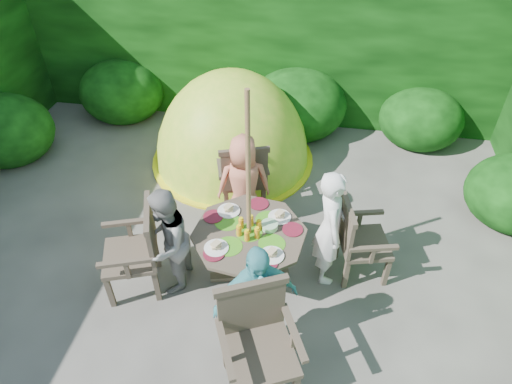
% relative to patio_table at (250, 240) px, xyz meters
% --- Properties ---
extents(ground, '(60.00, 60.00, 0.00)m').
position_rel_patio_table_xyz_m(ground, '(-0.41, -0.34, -0.56)').
color(ground, '#4A4842').
rests_on(ground, ground).
extents(hedge_enclosure, '(9.00, 9.00, 2.50)m').
position_rel_patio_table_xyz_m(hedge_enclosure, '(-0.41, 1.00, 0.69)').
color(hedge_enclosure, black).
rests_on(hedge_enclosure, ground).
extents(patio_table, '(1.40, 1.40, 0.80)m').
position_rel_patio_table_xyz_m(patio_table, '(0.00, 0.00, 0.00)').
color(patio_table, '#3B3126').
rests_on(patio_table, ground).
extents(parasol_pole, '(0.05, 0.05, 2.20)m').
position_rel_patio_table_xyz_m(parasol_pole, '(-0.00, -0.00, 0.54)').
color(parasol_pole, brown).
rests_on(parasol_pole, ground).
extents(garden_chair_right, '(0.60, 0.65, 0.91)m').
position_rel_patio_table_xyz_m(garden_chair_right, '(1.06, 0.27, -0.08)').
color(garden_chair_right, '#3B3126').
rests_on(garden_chair_right, ground).
extents(garden_chair_left, '(0.68, 0.72, 0.97)m').
position_rel_patio_table_xyz_m(garden_chair_left, '(-1.06, -0.27, -0.04)').
color(garden_chair_left, '#3B3126').
rests_on(garden_chair_left, ground).
extents(garden_chair_back, '(0.71, 0.66, 0.96)m').
position_rel_patio_table_xyz_m(garden_chair_back, '(-0.27, 1.06, -0.05)').
color(garden_chair_back, '#3B3126').
rests_on(garden_chair_back, ground).
extents(garden_chair_front, '(0.78, 0.74, 1.01)m').
position_rel_patio_table_xyz_m(garden_chair_front, '(0.25, -1.06, -0.02)').
color(garden_chair_front, '#3B3126').
rests_on(garden_chair_front, ground).
extents(child_right, '(0.39, 0.53, 1.34)m').
position_rel_patio_table_xyz_m(child_right, '(0.77, 0.20, 0.11)').
color(child_right, white).
rests_on(child_right, ground).
extents(child_left, '(0.46, 0.59, 1.21)m').
position_rel_patio_table_xyz_m(child_left, '(-0.78, -0.20, 0.04)').
color(child_left, gray).
rests_on(child_left, ground).
extents(child_back, '(0.69, 0.54, 1.24)m').
position_rel_patio_table_xyz_m(child_back, '(-0.20, 0.77, 0.06)').
color(child_back, '#D47457').
rests_on(child_back, ground).
extents(child_front, '(0.81, 0.63, 1.28)m').
position_rel_patio_table_xyz_m(child_front, '(0.20, -0.78, 0.08)').
color(child_front, '#4EB0B7').
rests_on(child_front, ground).
extents(dome_tent, '(2.26, 2.26, 2.58)m').
position_rel_patio_table_xyz_m(dome_tent, '(-0.62, 2.05, -0.56)').
color(dome_tent, '#95D529').
rests_on(dome_tent, ground).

